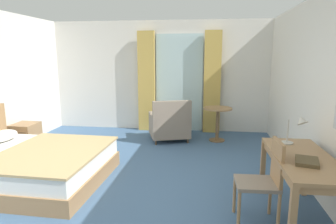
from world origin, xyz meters
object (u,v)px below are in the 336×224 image
object	(u,v)px
closed_book	(307,161)
round_cafe_table	(218,117)
desk_chair	(265,178)
armchair_by_window	(170,125)
nightstand	(26,137)
desk_lamp	(298,125)
writing_desk	(303,165)
bed	(26,164)

from	to	relation	value
closed_book	round_cafe_table	size ratio (longest dim) A/B	0.39
desk_chair	armchair_by_window	size ratio (longest dim) A/B	0.94
nightstand	desk_lamp	distance (m)	4.82
nightstand	round_cafe_table	size ratio (longest dim) A/B	0.73
nightstand	desk_lamp	world-z (taller)	desk_lamp
armchair_by_window	desk_lamp	bearing A→B (deg)	-54.33
writing_desk	desk_chair	distance (m)	0.43
writing_desk	desk_lamp	world-z (taller)	desk_lamp
writing_desk	desk_chair	xyz separation A→B (m)	(-0.40, -0.06, -0.14)
round_cafe_table	desk_chair	bearing A→B (deg)	-82.44
nightstand	armchair_by_window	size ratio (longest dim) A/B	0.53
writing_desk	armchair_by_window	distance (m)	3.48
desk_lamp	desk_chair	bearing A→B (deg)	-134.28
bed	desk_chair	xyz separation A→B (m)	(3.22, -0.65, 0.26)
desk_lamp	round_cafe_table	distance (m)	2.85
writing_desk	round_cafe_table	xyz separation A→B (m)	(-0.81, 3.05, -0.14)
nightstand	round_cafe_table	xyz separation A→B (m)	(3.67, 1.15, 0.26)
closed_book	desk_chair	bearing A→B (deg)	174.17
desk_chair	round_cafe_table	bearing A→B (deg)	97.56
nightstand	desk_chair	bearing A→B (deg)	-25.74
writing_desk	bed	bearing A→B (deg)	170.75
closed_book	armchair_by_window	world-z (taller)	armchair_by_window
nightstand	closed_book	world-z (taller)	closed_book
desk_lamp	armchair_by_window	xyz separation A→B (m)	(-1.85, 2.57, -0.67)
round_cafe_table	nightstand	bearing A→B (deg)	-162.68
armchair_by_window	nightstand	bearing A→B (deg)	-158.76
bed	closed_book	distance (m)	3.71
desk_chair	armchair_by_window	bearing A→B (deg)	115.39
closed_book	round_cafe_table	distance (m)	3.36
bed	nightstand	world-z (taller)	bed
writing_desk	armchair_by_window	bearing A→B (deg)	121.77
desk_lamp	nightstand	bearing A→B (deg)	161.15
nightstand	desk_chair	distance (m)	4.54
desk_lamp	closed_book	size ratio (longest dim) A/B	1.46
desk_chair	armchair_by_window	xyz separation A→B (m)	(-1.43, 3.01, -0.17)
bed	desk_lamp	distance (m)	3.73
closed_book	writing_desk	bearing A→B (deg)	96.82
bed	nightstand	xyz separation A→B (m)	(-0.86, 1.32, 0.01)
nightstand	round_cafe_table	world-z (taller)	round_cafe_table
round_cafe_table	writing_desk	bearing A→B (deg)	-75.14
nightstand	armchair_by_window	distance (m)	2.86
writing_desk	closed_book	xyz separation A→B (m)	(-0.03, -0.20, 0.11)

